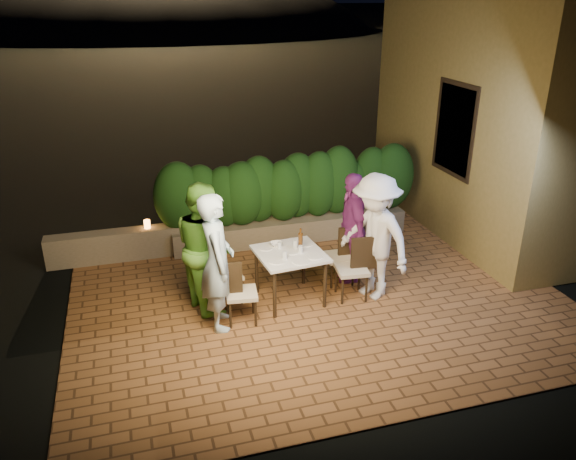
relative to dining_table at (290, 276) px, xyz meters
name	(u,v)px	position (x,y,z in m)	size (l,w,h in m)	color
ground	(323,304)	(0.42, -0.23, -0.40)	(400.00, 400.00, 0.00)	black
terrace_floor	(312,291)	(0.42, 0.27, -0.45)	(7.00, 6.00, 0.15)	brown
building_wall	(483,92)	(4.02, 1.77, 2.12)	(1.60, 5.00, 5.00)	olive
window_pane	(456,129)	(3.24, 1.27, 1.62)	(0.08, 1.00, 1.40)	black
window_frame	(456,129)	(3.23, 1.27, 1.62)	(0.06, 1.15, 1.55)	black
planter	(291,228)	(0.62, 2.07, -0.17)	(4.20, 0.55, 0.40)	#7B6B4E
hedge	(291,189)	(0.62, 2.07, 0.57)	(4.00, 0.70, 1.10)	#15380F
parapet	(116,245)	(-2.38, 2.07, -0.12)	(2.20, 0.30, 0.50)	#7B6B4E
hill	(161,69)	(2.42, 59.77, -4.38)	(52.00, 40.00, 22.00)	black
dining_table	(290,276)	(0.00, 0.00, 0.00)	(0.90, 0.90, 0.75)	white
plate_nw	(277,261)	(-0.25, -0.22, 0.38)	(0.22, 0.22, 0.01)	white
plate_sw	(266,248)	(-0.29, 0.23, 0.38)	(0.21, 0.21, 0.01)	white
plate_ne	(314,256)	(0.29, -0.22, 0.38)	(0.23, 0.23, 0.01)	white
plate_se	(305,244)	(0.28, 0.21, 0.38)	(0.23, 0.23, 0.01)	white
plate_centre	(292,251)	(0.03, 0.01, 0.38)	(0.22, 0.22, 0.01)	white
plate_front	(301,261)	(0.06, -0.32, 0.38)	(0.24, 0.24, 0.01)	white
glass_nw	(285,255)	(-0.13, -0.18, 0.43)	(0.07, 0.07, 0.11)	silver
glass_sw	(280,245)	(-0.10, 0.17, 0.42)	(0.06, 0.06, 0.10)	silver
glass_ne	(301,249)	(0.14, -0.05, 0.43)	(0.06, 0.06, 0.11)	silver
glass_se	(295,244)	(0.12, 0.14, 0.43)	(0.07, 0.07, 0.12)	silver
beer_bottle	(300,239)	(0.17, 0.05, 0.54)	(0.06, 0.06, 0.32)	#46260B
bowl	(277,244)	(-0.12, 0.27, 0.40)	(0.19, 0.19, 0.05)	white
chair_left_front	(241,292)	(-0.78, -0.37, 0.06)	(0.41, 0.41, 0.88)	black
chair_left_back	(226,275)	(-0.89, 0.19, 0.06)	(0.40, 0.40, 0.87)	black
chair_right_front	(352,268)	(0.87, -0.17, 0.09)	(0.43, 0.43, 0.93)	black
chair_right_back	(339,255)	(0.86, 0.31, 0.07)	(0.41, 0.41, 0.89)	black
diner_blue	(217,262)	(-1.08, -0.37, 0.55)	(0.68, 0.44, 1.85)	silver
diner_green	(204,247)	(-1.17, 0.18, 0.54)	(0.89, 0.69, 1.82)	#71C83E
diner_white	(375,237)	(1.18, -0.20, 0.55)	(1.19, 0.69, 1.85)	white
diner_purple	(352,227)	(1.08, 0.38, 0.47)	(1.00, 0.41, 1.70)	#7E2A78
parapet_lamp	(147,224)	(-1.85, 2.07, 0.20)	(0.10, 0.10, 0.14)	orange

